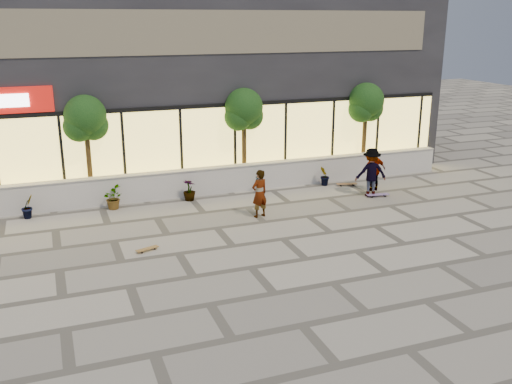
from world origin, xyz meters
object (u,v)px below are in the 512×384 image
object	(u,v)px
tree_midwest	(86,121)
skater_center	(259,194)
tree_east	(366,105)
skater_right_near	(375,170)
skateboard_right_far	(378,195)
skateboard_right_near	(347,184)
skater_right_far	(371,172)
skateboard_center	(147,249)
tree_mideast	(244,112)

from	to	relation	value
tree_midwest	skater_center	bearing A→B (deg)	-36.82
tree_east	skater_right_near	xyz separation A→B (m)	(-1.00, -2.53, -2.16)
tree_east	skateboard_right_far	bearing A→B (deg)	-111.27
skater_right_near	tree_east	bearing A→B (deg)	-113.54
skateboard_right_near	skater_right_near	bearing A→B (deg)	-39.10
tree_east	skateboard_right_near	size ratio (longest dim) A/B	4.60
tree_east	skateboard_right_near	xyz separation A→B (m)	(-1.66, -1.60, -2.90)
tree_midwest	skateboard_right_near	size ratio (longest dim) A/B	4.60
tree_east	skater_right_far	distance (m)	4.00
skateboard_center	tree_mideast	bearing A→B (deg)	28.63
skater_center	skater_right_near	bearing A→B (deg)	178.24
skater_center	skateboard_right_near	bearing A→B (deg)	-169.85
tree_midwest	skater_center	distance (m)	6.83
tree_mideast	skater_right_near	distance (m)	5.60
skateboard_right_near	tree_midwest	bearing A→B (deg)	-173.67
skateboard_right_far	tree_mideast	bearing A→B (deg)	150.57
skater_right_near	skater_center	bearing A→B (deg)	12.21
skater_right_far	skateboard_right_near	world-z (taller)	skater_right_far
tree_midwest	skater_right_near	world-z (taller)	tree_midwest
tree_east	skateboard_center	size ratio (longest dim) A/B	5.49
tree_mideast	skateboard_right_near	bearing A→B (deg)	-22.62
tree_mideast	skater_center	bearing A→B (deg)	-101.88
tree_mideast	skater_right_far	size ratio (longest dim) A/B	2.12
skater_right_near	skateboard_center	world-z (taller)	skater_right_near
skater_right_near	skateboard_right_near	world-z (taller)	skater_right_near
skater_center	skateboard_right_far	bearing A→B (deg)	170.29
skateboard_center	skateboard_right_near	distance (m)	9.63
skater_right_far	skateboard_right_near	distance (m)	1.71
skater_right_near	skateboard_right_near	size ratio (longest dim) A/B	1.94
tree_midwest	tree_mideast	size ratio (longest dim) A/B	1.00
skater_center	skateboard_right_far	size ratio (longest dim) A/B	1.86
tree_east	skater_right_near	distance (m)	3.48
tree_east	skateboard_right_far	distance (m)	4.60
tree_east	tree_mideast	bearing A→B (deg)	180.00
skateboard_right_near	skateboard_right_far	distance (m)	1.77
tree_mideast	skater_right_far	world-z (taller)	tree_mideast
skateboard_center	skateboard_right_far	size ratio (longest dim) A/B	0.80
tree_midwest	skateboard_right_far	distance (m)	11.12
skater_center	skater_right_far	xyz separation A→B (m)	(4.82, 0.80, 0.10)
tree_east	skateboard_right_far	world-z (taller)	tree_east
tree_east	tree_midwest	bearing A→B (deg)	180.00
skateboard_center	skateboard_right_near	bearing A→B (deg)	4.56
tree_midwest	skater_center	xyz separation A→B (m)	(5.18, -3.88, -2.16)
skateboard_right_far	tree_east	bearing A→B (deg)	77.68
tree_midwest	skateboard_right_far	bearing A→B (deg)	-18.07
tree_mideast	skateboard_center	size ratio (longest dim) A/B	5.49
tree_midwest	tree_mideast	bearing A→B (deg)	0.00
skater_right_far	skateboard_center	world-z (taller)	skater_right_far
tree_midwest	tree_mideast	xyz separation A→B (m)	(6.00, 0.00, 0.00)
skater_right_far	skater_right_near	bearing A→B (deg)	-118.85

